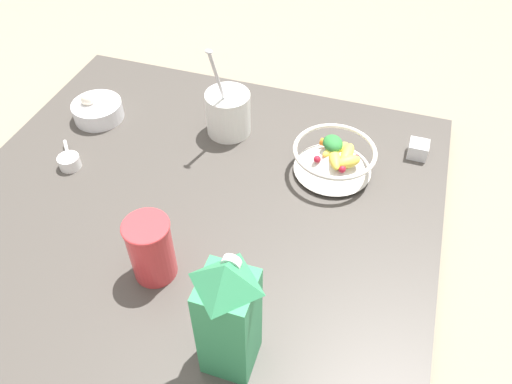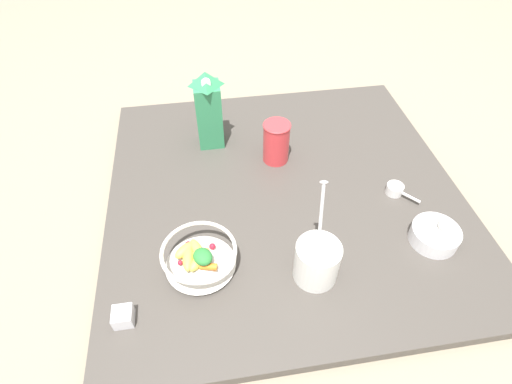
% 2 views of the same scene
% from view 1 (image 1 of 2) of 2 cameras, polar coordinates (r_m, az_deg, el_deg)
% --- Properties ---
extents(ground_plane, '(6.00, 6.00, 0.00)m').
position_cam_1_polar(ground_plane, '(1.08, -7.84, -4.07)').
color(ground_plane, gray).
extents(countertop, '(1.03, 1.03, 0.03)m').
position_cam_1_polar(countertop, '(1.07, -7.92, -3.52)').
color(countertop, '#47423D').
rests_on(countertop, ground_plane).
extents(fruit_bowl, '(0.19, 0.19, 0.08)m').
position_cam_1_polar(fruit_bowl, '(1.13, 8.92, 3.85)').
color(fruit_bowl, silver).
rests_on(fruit_bowl, countertop).
extents(milk_carton, '(0.08, 0.08, 0.26)m').
position_cam_1_polar(milk_carton, '(0.76, -3.14, -14.04)').
color(milk_carton, '#338C59').
rests_on(milk_carton, countertop).
extents(yogurt_tub, '(0.11, 0.13, 0.26)m').
position_cam_1_polar(yogurt_tub, '(1.22, -3.21, 9.24)').
color(yogurt_tub, white).
rests_on(yogurt_tub, countertop).
extents(drinking_cup, '(0.09, 0.09, 0.14)m').
position_cam_1_polar(drinking_cup, '(0.93, -11.86, -6.33)').
color(drinking_cup, '#DB383D').
rests_on(drinking_cup, countertop).
extents(spice_jar, '(0.04, 0.04, 0.04)m').
position_cam_1_polar(spice_jar, '(1.24, 18.01, 4.61)').
color(spice_jar, silver).
rests_on(spice_jar, countertop).
extents(measuring_scoop, '(0.08, 0.09, 0.03)m').
position_cam_1_polar(measuring_scoop, '(1.23, -20.57, 3.30)').
color(measuring_scoop, white).
rests_on(measuring_scoop, countertop).
extents(garlic_bowl, '(0.13, 0.13, 0.07)m').
position_cam_1_polar(garlic_bowl, '(1.35, -17.68, 8.92)').
color(garlic_bowl, white).
rests_on(garlic_bowl, countertop).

